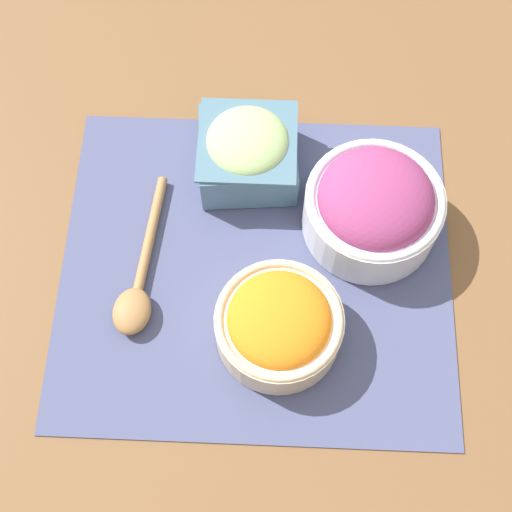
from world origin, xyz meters
The scene contains 6 objects.
ground_plane centered at (0.00, 0.00, 0.00)m, with size 3.00×3.00×0.00m, color brown.
placemat centered at (0.00, 0.00, 0.00)m, with size 0.46×0.41×0.00m.
carrot_bowl centered at (0.03, -0.08, 0.04)m, with size 0.14×0.14×0.07m.
cucumber_bowl centered at (-0.02, 0.13, 0.04)m, with size 0.12×0.12×0.08m.
onion_bowl centered at (0.13, 0.06, 0.05)m, with size 0.16×0.16×0.10m.
wooden_spoon centered at (-0.14, -0.04, 0.01)m, with size 0.05×0.21×0.02m.
Camera 1 is at (0.01, -0.33, 0.78)m, focal length 50.00 mm.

